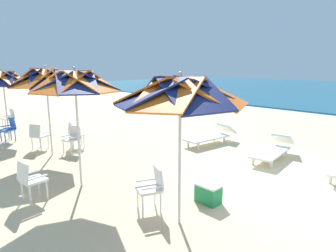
% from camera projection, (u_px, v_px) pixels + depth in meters
% --- Properties ---
extents(ground_plane, '(80.00, 80.00, 0.00)m').
position_uv_depth(ground_plane, '(287.00, 192.00, 6.51)').
color(ground_plane, beige).
extents(beach_umbrella_0, '(2.23, 2.23, 2.66)m').
position_uv_depth(beach_umbrella_0, '(180.00, 93.00, 4.78)').
color(beach_umbrella_0, silver).
rests_on(beach_umbrella_0, ground).
extents(plastic_chair_0, '(0.58, 0.60, 0.87)m').
position_uv_depth(plastic_chair_0, '(152.00, 186.00, 5.61)').
color(plastic_chair_0, white).
rests_on(plastic_chair_0, ground).
extents(beach_umbrella_1, '(2.00, 2.00, 2.73)m').
position_uv_depth(beach_umbrella_1, '(75.00, 83.00, 6.35)').
color(beach_umbrella_1, silver).
rests_on(beach_umbrella_1, ground).
extents(plastic_chair_1, '(0.48, 0.51, 0.87)m').
position_uv_depth(plastic_chair_1, '(30.00, 178.00, 5.97)').
color(plastic_chair_1, white).
rests_on(plastic_chair_1, ground).
extents(beach_umbrella_2, '(2.18, 2.18, 2.75)m').
position_uv_depth(beach_umbrella_2, '(46.00, 79.00, 8.70)').
color(beach_umbrella_2, silver).
rests_on(beach_umbrella_2, ground).
extents(plastic_chair_2, '(0.60, 0.61, 0.87)m').
position_uv_depth(plastic_chair_2, '(38.00, 135.00, 9.71)').
color(plastic_chair_2, white).
rests_on(plastic_chair_2, ground).
extents(plastic_chair_3, '(0.53, 0.55, 0.87)m').
position_uv_depth(plastic_chair_3, '(75.00, 133.00, 9.92)').
color(plastic_chair_3, white).
rests_on(plastic_chair_3, ground).
extents(plastic_chair_4, '(0.54, 0.57, 0.87)m').
position_uv_depth(plastic_chair_4, '(73.00, 137.00, 9.34)').
color(plastic_chair_4, white).
rests_on(plastic_chair_4, ground).
extents(beach_umbrella_3, '(2.03, 2.03, 2.64)m').
position_uv_depth(beach_umbrella_3, '(3.00, 79.00, 10.76)').
color(beach_umbrella_3, silver).
rests_on(beach_umbrella_3, ground).
extents(plastic_chair_5, '(0.49, 0.52, 0.87)m').
position_uv_depth(plastic_chair_5, '(9.00, 128.00, 10.75)').
color(plastic_chair_5, blue).
rests_on(plastic_chair_5, ground).
extents(plastic_chair_6, '(0.46, 0.49, 0.87)m').
position_uv_depth(plastic_chair_6, '(9.00, 117.00, 12.97)').
color(plastic_chair_6, white).
rests_on(plastic_chair_6, ground).
extents(sun_lounger_1, '(0.90, 2.21, 0.62)m').
position_uv_depth(sun_lounger_1, '(273.00, 150.00, 8.74)').
color(sun_lounger_1, white).
rests_on(sun_lounger_1, ground).
extents(sun_lounger_2, '(0.85, 2.20, 0.62)m').
position_uv_depth(sun_lounger_2, '(211.00, 136.00, 10.43)').
color(sun_lounger_2, white).
rests_on(sun_lounger_2, ground).
extents(cooler_box, '(0.50, 0.34, 0.40)m').
position_uv_depth(cooler_box, '(208.00, 193.00, 5.97)').
color(cooler_box, '#238C4C').
rests_on(cooler_box, ground).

